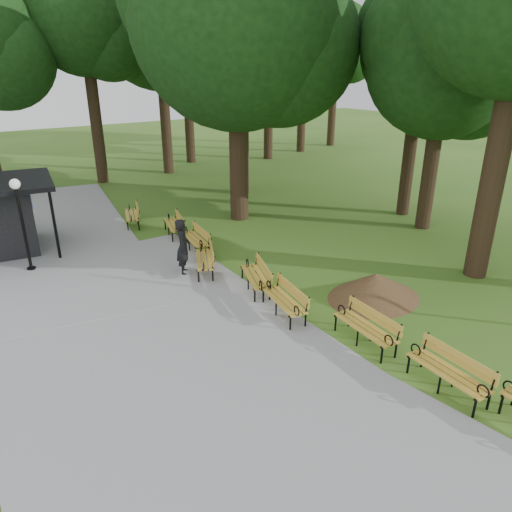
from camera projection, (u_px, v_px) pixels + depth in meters
ground at (385, 368)px, 10.49m from camera, size 100.00×100.00×0.00m
path at (163, 364)px, 10.57m from camera, size 12.00×38.00×0.06m
person at (183, 247)px, 14.94m from camera, size 0.71×0.80×1.85m
lamp_post at (19, 206)px, 14.67m from camera, size 0.32×0.32×3.07m
dirt_mound at (375, 286)px, 13.52m from camera, size 2.42×2.42×0.78m
bench_2 at (448, 373)px, 9.62m from camera, size 0.80×1.95×0.88m
bench_3 at (365, 328)px, 11.26m from camera, size 0.82×1.95×0.88m
bench_4 at (284, 300)px, 12.57m from camera, size 1.01×1.99×0.88m
bench_5 at (255, 277)px, 13.99m from camera, size 1.30×2.00×0.88m
bench_6 at (204, 260)px, 15.21m from camera, size 1.44×1.98×0.88m
bench_7 at (195, 239)px, 17.01m from camera, size 0.94×1.98×0.88m
bench_8 at (174, 225)px, 18.52m from camera, size 1.13×2.00×0.88m
bench_9 at (132, 215)px, 19.76m from camera, size 1.22×2.00×0.88m
lawn_tree_1 at (445, 60)px, 17.20m from camera, size 5.82×5.82×9.42m
lawn_tree_2 at (237, 21)px, 17.84m from camera, size 8.33×8.33×12.08m
lawn_tree_4 at (240, 20)px, 21.88m from camera, size 7.89×7.89×12.27m
lawn_tree_5 at (422, 50)px, 18.87m from camera, size 4.96×4.96×9.42m
tree_backdrop at (170, 31)px, 28.19m from camera, size 36.97×10.03×16.48m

